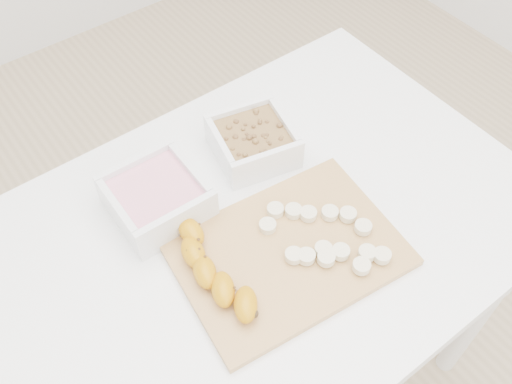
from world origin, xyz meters
TOP-DOWN VIEW (x-y plane):
  - ground at (0.00, 0.00)m, footprint 3.50×3.50m
  - table at (0.00, 0.00)m, footprint 1.00×0.70m
  - bowl_yogurt at (-0.14, 0.14)m, footprint 0.16×0.16m
  - bowl_granola at (0.08, 0.15)m, footprint 0.18×0.18m
  - cutting_board at (-0.01, -0.08)m, footprint 0.40×0.31m
  - banana at (-0.14, -0.04)m, footprint 0.11×0.23m
  - banana_slices at (0.05, -0.10)m, footprint 0.16×0.22m

SIDE VIEW (x-z plane):
  - ground at x=0.00m, z-range 0.00..0.00m
  - table at x=0.00m, z-range 0.28..1.03m
  - cutting_board at x=-0.01m, z-range 0.75..0.76m
  - banana_slices at x=0.05m, z-range 0.76..0.78m
  - banana at x=-0.14m, z-range 0.77..0.80m
  - bowl_granola at x=0.08m, z-range 0.75..0.82m
  - bowl_yogurt at x=-0.14m, z-range 0.75..0.83m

